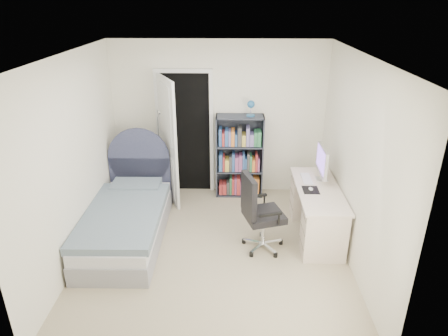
{
  "coord_description": "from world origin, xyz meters",
  "views": [
    {
      "loc": [
        0.24,
        -4.41,
        3.1
      ],
      "look_at": [
        0.12,
        0.3,
        1.05
      ],
      "focal_mm": 32.0,
      "sensor_mm": 36.0,
      "label": 1
    }
  ],
  "objects_px": {
    "bookcase": "(240,159)",
    "office_chair": "(258,210)",
    "floor_lamp": "(161,159)",
    "nightstand": "(129,173)",
    "bed": "(128,218)",
    "desk": "(317,209)"
  },
  "relations": [
    {
      "from": "nightstand",
      "to": "bookcase",
      "type": "distance_m",
      "value": 1.85
    },
    {
      "from": "nightstand",
      "to": "desk",
      "type": "distance_m",
      "value": 3.1
    },
    {
      "from": "bed",
      "to": "bookcase",
      "type": "height_order",
      "value": "bookcase"
    },
    {
      "from": "bed",
      "to": "office_chair",
      "type": "xyz_separation_m",
      "value": [
        1.76,
        -0.26,
        0.3
      ]
    },
    {
      "from": "floor_lamp",
      "to": "office_chair",
      "type": "xyz_separation_m",
      "value": [
        1.51,
        -1.64,
        -0.0
      ]
    },
    {
      "from": "bookcase",
      "to": "office_chair",
      "type": "relative_size",
      "value": 1.51
    },
    {
      "from": "nightstand",
      "to": "bed",
      "type": "bearing_deg",
      "value": -77.18
    },
    {
      "from": "floor_lamp",
      "to": "desk",
      "type": "distance_m",
      "value": 2.67
    },
    {
      "from": "desk",
      "to": "office_chair",
      "type": "bearing_deg",
      "value": -154.97
    },
    {
      "from": "nightstand",
      "to": "office_chair",
      "type": "height_order",
      "value": "office_chair"
    },
    {
      "from": "bookcase",
      "to": "nightstand",
      "type": "bearing_deg",
      "value": -177.9
    },
    {
      "from": "bed",
      "to": "floor_lamp",
      "type": "distance_m",
      "value": 1.44
    },
    {
      "from": "bed",
      "to": "office_chair",
      "type": "distance_m",
      "value": 1.8
    },
    {
      "from": "bed",
      "to": "desk",
      "type": "bearing_deg",
      "value": 2.93
    },
    {
      "from": "office_chair",
      "to": "desk",
      "type": "bearing_deg",
      "value": 25.03
    },
    {
      "from": "bookcase",
      "to": "desk",
      "type": "distance_m",
      "value": 1.61
    },
    {
      "from": "floor_lamp",
      "to": "bookcase",
      "type": "distance_m",
      "value": 1.3
    },
    {
      "from": "bed",
      "to": "floor_lamp",
      "type": "height_order",
      "value": "floor_lamp"
    },
    {
      "from": "floor_lamp",
      "to": "nightstand",
      "type": "bearing_deg",
      "value": -167.69
    },
    {
      "from": "floor_lamp",
      "to": "desk",
      "type": "relative_size",
      "value": 1.0
    },
    {
      "from": "bed",
      "to": "bookcase",
      "type": "xyz_separation_m",
      "value": [
        1.54,
        1.33,
        0.34
      ]
    },
    {
      "from": "bookcase",
      "to": "office_chair",
      "type": "height_order",
      "value": "bookcase"
    }
  ]
}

